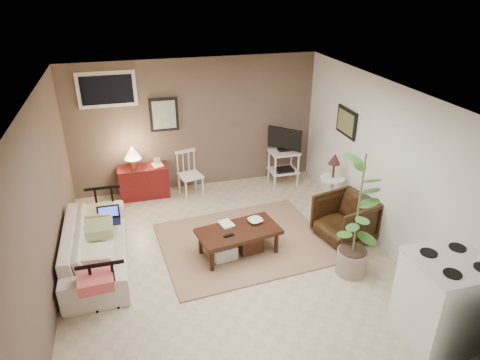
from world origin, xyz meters
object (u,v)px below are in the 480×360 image
object	(u,v)px
spindle_chair	(190,175)
stove	(444,300)
sofa	(95,239)
red_console	(143,179)
side_table	(333,177)
potted_plant	(358,212)
coffee_table	(238,240)
tv_stand	(284,155)
armchair	(345,217)

from	to	relation	value
spindle_chair	stove	world-z (taller)	stove
sofa	red_console	xyz separation A→B (m)	(0.77, 1.87, -0.05)
side_table	potted_plant	distance (m)	1.67
coffee_table	side_table	xyz separation A→B (m)	(1.83, 0.76, 0.42)
red_console	coffee_table	bearing A→B (deg)	-61.56
spindle_chair	tv_stand	world-z (taller)	tv_stand
side_table	sofa	bearing A→B (deg)	-173.22
spindle_chair	potted_plant	bearing A→B (deg)	-58.70
spindle_chair	stove	size ratio (longest dim) A/B	0.80
side_table	potted_plant	bearing A→B (deg)	-106.40
side_table	armchair	world-z (taller)	side_table
red_console	potted_plant	world-z (taller)	potted_plant
armchair	stove	world-z (taller)	stove
armchair	tv_stand	bearing A→B (deg)	172.04
spindle_chair	tv_stand	xyz separation A→B (m)	(1.80, 0.01, 0.20)
coffee_table	red_console	bearing A→B (deg)	118.44
coffee_table	potted_plant	size ratio (longest dim) A/B	0.70
stove	armchair	bearing A→B (deg)	92.05
tv_stand	side_table	bearing A→B (deg)	-73.10
side_table	spindle_chair	bearing A→B (deg)	150.34
sofa	spindle_chair	xyz separation A→B (m)	(1.59, 1.69, -0.01)
red_console	tv_stand	world-z (taller)	tv_stand
side_table	potted_plant	size ratio (longest dim) A/B	0.61
potted_plant	spindle_chair	bearing A→B (deg)	121.30
tv_stand	potted_plant	world-z (taller)	potted_plant
armchair	potted_plant	size ratio (longest dim) A/B	0.43
red_console	potted_plant	distance (m)	3.98
sofa	potted_plant	distance (m)	3.54
sofa	armchair	distance (m)	3.62
side_table	red_console	bearing A→B (deg)	154.76
red_console	potted_plant	size ratio (longest dim) A/B	0.57
side_table	stove	xyz separation A→B (m)	(-0.10, -2.86, -0.14)
red_console	stove	world-z (taller)	stove
armchair	coffee_table	bearing A→B (deg)	-105.19
tv_stand	armchair	distance (m)	2.08
sofa	red_console	size ratio (longest dim) A/B	2.04
potted_plant	stove	world-z (taller)	potted_plant
tv_stand	side_table	size ratio (longest dim) A/B	1.04
sofa	tv_stand	size ratio (longest dim) A/B	1.84
sofa	tv_stand	distance (m)	3.80
spindle_chair	potted_plant	xyz separation A→B (m)	(1.72, -2.82, 0.55)
tv_stand	side_table	xyz separation A→B (m)	(0.38, -1.25, 0.07)
red_console	spindle_chair	size ratio (longest dim) A/B	1.20
spindle_chair	potted_plant	world-z (taller)	potted_plant
armchair	stove	size ratio (longest dim) A/B	0.72
tv_stand	stove	xyz separation A→B (m)	(0.28, -4.12, -0.07)
side_table	stove	size ratio (longest dim) A/B	1.02
coffee_table	sofa	xyz separation A→B (m)	(-1.95, 0.32, 0.16)
red_console	stove	distance (m)	5.18
spindle_chair	armchair	size ratio (longest dim) A/B	1.10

